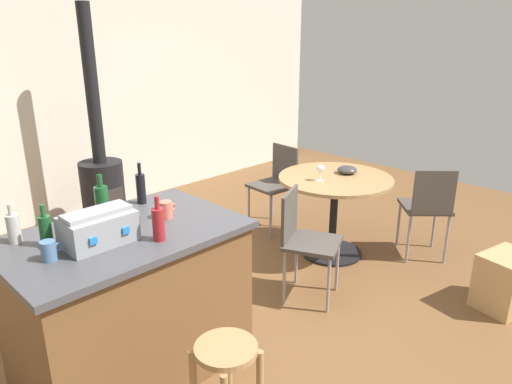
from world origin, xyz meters
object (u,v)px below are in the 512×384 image
(folding_chair_far, at_px, (428,205))
(toolbox, at_px, (98,228))
(cup_1, at_px, (166,210))
(serving_bowl, at_px, (347,170))
(bottle_3, at_px, (102,201))
(bottle_2, at_px, (46,230))
(folding_chair_left, at_px, (277,180))
(kitchen_island, at_px, (130,303))
(dining_table, at_px, (335,196))
(bottle_0, at_px, (13,228))
(bottle_1, at_px, (158,223))
(wooden_stool, at_px, (227,378))
(folding_chair_near, at_px, (304,236))
(cup_0, at_px, (49,251))
(wood_stove, at_px, (102,179))
(cardboard_box, at_px, (506,281))
(bottle_4, at_px, (141,188))
(wine_glass, at_px, (320,169))

(folding_chair_far, distance_m, toolbox, 2.95)
(cup_1, distance_m, serving_bowl, 2.05)
(bottle_3, bearing_deg, bottle_2, -157.77)
(bottle_2, height_order, serving_bowl, bottle_2)
(folding_chair_left, distance_m, bottle_2, 2.84)
(kitchen_island, relative_size, dining_table, 1.29)
(dining_table, bearing_deg, bottle_0, 175.85)
(dining_table, bearing_deg, bottle_1, -171.00)
(dining_table, distance_m, bottle_1, 2.16)
(wooden_stool, bearing_deg, kitchen_island, 89.69)
(dining_table, xyz_separation_m, folding_chair_near, (-0.77, -0.28, -0.07))
(dining_table, height_order, folding_chair_left, folding_chair_left)
(cup_1, bearing_deg, bottle_3, 132.27)
(folding_chair_far, relative_size, cup_0, 7.87)
(folding_chair_near, bearing_deg, bottle_2, 170.14)
(wood_stove, distance_m, bottle_3, 2.13)
(kitchen_island, relative_size, folding_chair_near, 1.53)
(bottle_2, bearing_deg, wood_stove, 56.41)
(dining_table, bearing_deg, cardboard_box, -82.80)
(cardboard_box, bearing_deg, bottle_1, 153.42)
(toolbox, bearing_deg, bottle_4, 37.07)
(cup_0, bearing_deg, bottle_2, 71.06)
(folding_chair_far, height_order, bottle_1, bottle_1)
(folding_chair_far, distance_m, bottle_3, 2.84)
(wooden_stool, distance_m, wood_stove, 3.17)
(bottle_3, bearing_deg, wood_stove, 63.32)
(dining_table, height_order, toolbox, toolbox)
(bottle_1, height_order, wine_glass, bottle_1)
(cup_0, bearing_deg, wood_stove, 57.43)
(bottle_2, bearing_deg, folding_chair_far, -12.41)
(folding_chair_near, height_order, cup_0, cup_0)
(folding_chair_far, xyz_separation_m, folding_chair_left, (-0.39, 1.48, -0.01))
(folding_chair_left, relative_size, bottle_2, 3.74)
(toolbox, height_order, bottle_2, bottle_2)
(folding_chair_far, xyz_separation_m, cup_1, (-2.40, 0.55, 0.46))
(cardboard_box, bearing_deg, toolbox, 152.21)
(kitchen_island, distance_m, folding_chair_near, 1.42)
(folding_chair_far, relative_size, cardboard_box, 2.05)
(cup_1, height_order, wine_glass, cup_1)
(folding_chair_left, xyz_separation_m, bottle_3, (-2.27, -0.64, 0.52))
(serving_bowl, bearing_deg, cup_0, -177.14)
(cup_1, bearing_deg, bottle_2, 169.82)
(kitchen_island, xyz_separation_m, cup_0, (-0.43, -0.06, 0.51))
(cup_0, bearing_deg, folding_chair_near, -4.19)
(folding_chair_far, xyz_separation_m, toolbox, (-2.86, 0.51, 0.49))
(wood_stove, distance_m, bottle_4, 1.98)
(bottle_4, bearing_deg, kitchen_island, -135.59)
(bottle_4, relative_size, cardboard_box, 0.64)
(bottle_1, height_order, bottle_3, bottle_3)
(bottle_3, bearing_deg, folding_chair_left, 15.65)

